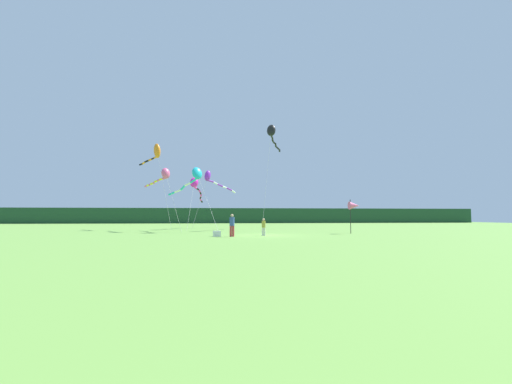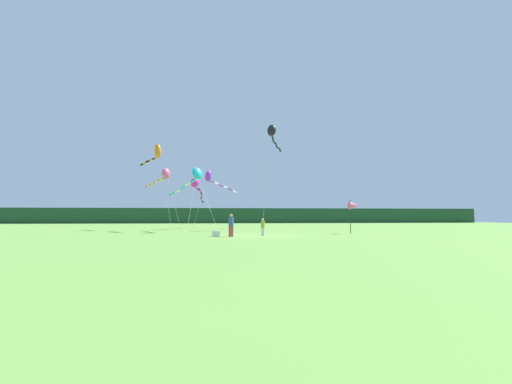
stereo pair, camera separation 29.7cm
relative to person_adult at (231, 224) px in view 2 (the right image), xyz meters
The scene contains 12 objects.
ground_plane 3.13m from the person_adult, 27.67° to the left, with size 120.00×120.00×0.00m, color #6B9E42.
distant_treeline 46.47m from the person_adult, 86.73° to the left, with size 108.00×2.65×3.16m, color #1E4228.
person_adult is the anchor object (origin of this frame).
person_child 2.65m from the person_adult, 20.50° to the left, with size 0.29×0.29×1.33m.
cooler_box 1.38m from the person_adult, 159.59° to the left, with size 0.58×0.36×0.41m, color silver.
banner_flag_pole 11.29m from the person_adult, 16.32° to the left, with size 0.90×0.70×2.95m.
kite_magenta 15.75m from the person_adult, 103.92° to the left, with size 1.31×10.20×6.10m.
kite_black 16.41m from the person_adult, 67.33° to the left, with size 3.60×9.03×11.88m.
kite_rainbow 12.11m from the person_adult, 125.08° to the left, with size 4.52×5.19×6.37m.
kite_cyan 9.43m from the person_adult, 113.61° to the left, with size 5.38×7.95×6.28m.
kite_orange 17.74m from the person_adult, 120.34° to the left, with size 4.46×4.05×9.78m.
kite_purple 17.73m from the person_adult, 96.30° to the left, with size 5.39×6.28×7.20m.
Camera 2 is at (-3.46, -25.89, 1.52)m, focal length 23.25 mm.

